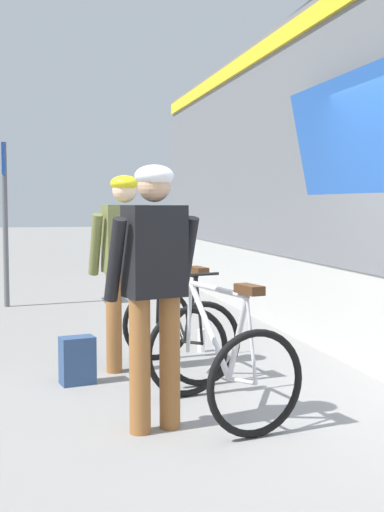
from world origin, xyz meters
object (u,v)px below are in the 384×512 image
object	(u,v)px
backpack_on_platform	(77,360)
water_bottle_near_the_bikes	(201,340)
cyclist_far_in_dark	(154,273)
bicycle_near_black	(178,328)
bicycle_far_silver	(219,360)
platform_sign_post	(5,196)
cyclist_near_in_olive	(125,255)

from	to	relation	value
backpack_on_platform	water_bottle_near_the_bikes	xyz separation A→B (m)	(1.32, 0.94, -0.08)
cyclist_far_in_dark	bicycle_near_black	xyz separation A→B (m)	(0.49, 1.48, -0.65)
bicycle_near_black	bicycle_far_silver	world-z (taller)	same
bicycle_near_black	bicycle_far_silver	xyz separation A→B (m)	(0.01, -1.28, 0.00)
backpack_on_platform	platform_sign_post	world-z (taller)	platform_sign_post
cyclist_near_in_olive	platform_sign_post	world-z (taller)	platform_sign_post
cyclist_far_in_dark	bicycle_near_black	size ratio (longest dim) A/B	1.49
bicycle_far_silver	platform_sign_post	world-z (taller)	platform_sign_post
bicycle_near_black	backpack_on_platform	bearing A→B (deg)	-168.18
cyclist_near_in_olive	bicycle_near_black	size ratio (longest dim) A/B	1.49
bicycle_near_black	platform_sign_post	world-z (taller)	platform_sign_post
bicycle_far_silver	water_bottle_near_the_bikes	size ratio (longest dim) A/B	5.10
backpack_on_platform	water_bottle_near_the_bikes	bearing A→B (deg)	23.38
cyclist_far_in_dark	water_bottle_near_the_bikes	size ratio (longest dim) A/B	7.52
water_bottle_near_the_bikes	backpack_on_platform	bearing A→B (deg)	-144.55
cyclist_far_in_dark	backpack_on_platform	world-z (taller)	cyclist_far_in_dark
cyclist_near_in_olive	cyclist_far_in_dark	distance (m)	1.63
cyclist_far_in_dark	platform_sign_post	distance (m)	5.95
cyclist_far_in_dark	bicycle_far_silver	bearing A→B (deg)	21.83
cyclist_far_in_dark	water_bottle_near_the_bikes	distance (m)	2.57
backpack_on_platform	platform_sign_post	bearing A→B (deg)	86.90
bicycle_far_silver	water_bottle_near_the_bikes	distance (m)	2.08
cyclist_near_in_olive	bicycle_near_black	world-z (taller)	cyclist_near_in_olive
cyclist_near_in_olive	water_bottle_near_the_bikes	bearing A→B (deg)	34.84
bicycle_near_black	water_bottle_near_the_bikes	world-z (taller)	bicycle_near_black
cyclist_far_in_dark	bicycle_far_silver	size ratio (longest dim) A/B	1.47
cyclist_far_in_dark	water_bottle_near_the_bikes	world-z (taller)	cyclist_far_in_dark
cyclist_near_in_olive	cyclist_far_in_dark	world-z (taller)	same
backpack_on_platform	platform_sign_post	size ratio (longest dim) A/B	0.17
bicycle_near_black	water_bottle_near_the_bikes	size ratio (longest dim) A/B	5.04
bicycle_near_black	water_bottle_near_the_bikes	distance (m)	0.89
bicycle_far_silver	platform_sign_post	bearing A→B (deg)	106.27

